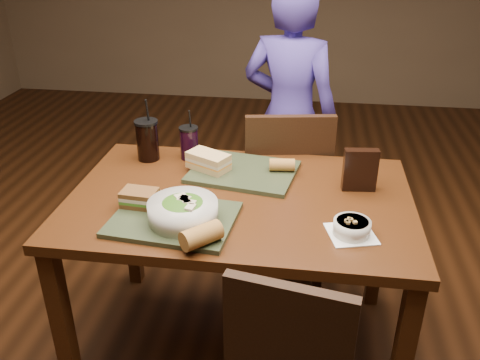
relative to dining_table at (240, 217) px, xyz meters
The scene contains 15 objects.
ground 0.66m from the dining_table, ahead, with size 6.00×6.00×0.00m, color #381C0B.
dining_table is the anchor object (origin of this frame).
chair_far 0.57m from the dining_table, 72.75° to the left, with size 0.46×0.46×0.93m.
diner 0.97m from the dining_table, 81.93° to the left, with size 0.53×0.35×1.46m, color #43348F.
tray_near 0.31m from the dining_table, 133.67° to the right, with size 0.42×0.32×0.02m, color #2D3620.
tray_far 0.22m from the dining_table, 93.97° to the left, with size 0.42×0.32×0.02m, color #2D3620.
salad_bowl 0.32m from the dining_table, 125.94° to the right, with size 0.24×0.24×0.08m.
soup_bowl 0.47m from the dining_table, 27.21° to the right, with size 0.19×0.19×0.06m.
sandwich_near 0.40m from the dining_table, 156.72° to the right, with size 0.13×0.10×0.06m.
sandwich_far 0.28m from the dining_table, 130.31° to the left, with size 0.20×0.16×0.07m.
baguette_near 0.39m from the dining_table, 101.21° to the right, with size 0.07×0.07×0.13m, color #AD7533.
baguette_far 0.29m from the dining_table, 55.68° to the left, with size 0.05×0.05×0.10m, color #AD7533.
cup_cola 0.56m from the dining_table, 147.56° to the left, with size 0.10×0.10×0.27m.
cup_berry 0.45m from the dining_table, 130.42° to the left, with size 0.08×0.08×0.22m.
chip_bag 0.50m from the dining_table, 15.08° to the left, with size 0.13×0.04×0.17m, color black.
Camera 1 is at (0.24, -1.67, 1.68)m, focal length 38.00 mm.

